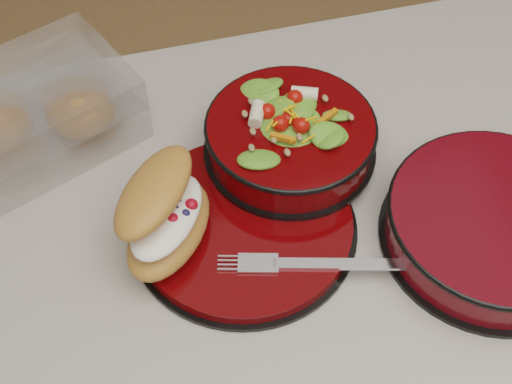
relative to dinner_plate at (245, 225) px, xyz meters
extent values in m
cube|color=beige|center=(0.04, -0.03, -0.03)|extent=(1.24, 0.74, 0.04)
cylinder|color=black|center=(0.00, 0.00, -0.01)|extent=(0.26, 0.26, 0.01)
cylinder|color=#4F0203|center=(0.00, 0.00, 0.00)|extent=(0.25, 0.25, 0.01)
torus|color=black|center=(0.01, -0.01, 0.01)|extent=(0.14, 0.14, 0.01)
cylinder|color=black|center=(0.08, 0.09, 0.01)|extent=(0.21, 0.21, 0.01)
cylinder|color=#4F0203|center=(0.08, 0.09, 0.04)|extent=(0.20, 0.20, 0.04)
torus|color=black|center=(0.08, 0.09, 0.06)|extent=(0.21, 0.21, 0.01)
ellipsoid|color=#3C7721|center=(0.08, 0.09, 0.05)|extent=(0.17, 0.17, 0.07)
sphere|color=red|center=(0.12, 0.09, 0.09)|extent=(0.02, 0.02, 0.02)
sphere|color=red|center=(0.09, 0.12, 0.09)|extent=(0.02, 0.02, 0.02)
sphere|color=red|center=(0.05, 0.11, 0.09)|extent=(0.02, 0.02, 0.02)
sphere|color=red|center=(0.05, 0.06, 0.09)|extent=(0.02, 0.02, 0.02)
sphere|color=red|center=(0.09, 0.05, 0.09)|extent=(0.02, 0.02, 0.02)
cylinder|color=silver|center=(0.11, 0.12, 0.09)|extent=(0.03, 0.04, 0.02)
cylinder|color=silver|center=(0.04, 0.10, 0.09)|extent=(0.04, 0.03, 0.02)
cube|color=orange|center=(0.06, 0.06, 0.09)|extent=(0.03, 0.03, 0.01)
cube|color=orange|center=(0.12, 0.08, 0.09)|extent=(0.03, 0.02, 0.01)
ellipsoid|color=#B37236|center=(-0.09, 0.00, 0.03)|extent=(0.14, 0.16, 0.04)
ellipsoid|color=white|center=(-0.09, 0.00, 0.05)|extent=(0.12, 0.14, 0.02)
ellipsoid|color=#B37236|center=(-0.09, 0.01, 0.08)|extent=(0.13, 0.15, 0.03)
sphere|color=#B80D17|center=(-0.11, 0.00, 0.06)|extent=(0.01, 0.01, 0.01)
sphere|color=#B80D17|center=(-0.08, -0.01, 0.06)|extent=(0.01, 0.01, 0.01)
sphere|color=#B80D17|center=(-0.06, 0.00, 0.06)|extent=(0.01, 0.01, 0.01)
sphere|color=#B80D17|center=(-0.10, 0.01, 0.06)|extent=(0.01, 0.01, 0.01)
sphere|color=#191947|center=(-0.09, 0.00, 0.06)|extent=(0.01, 0.01, 0.01)
sphere|color=#191947|center=(-0.07, 0.00, 0.06)|extent=(0.01, 0.01, 0.01)
sphere|color=#191947|center=(-0.09, -0.01, 0.06)|extent=(0.01, 0.01, 0.01)
sphere|color=#191947|center=(-0.07, -0.01, 0.06)|extent=(0.01, 0.01, 0.01)
sphere|color=#191947|center=(-0.10, -0.01, 0.06)|extent=(0.01, 0.01, 0.01)
sphere|color=#191947|center=(-0.07, 0.01, 0.06)|extent=(0.01, 0.01, 0.01)
cube|color=silver|center=(0.08, -0.08, 0.01)|extent=(0.14, 0.05, 0.00)
cube|color=silver|center=(0.00, -0.06, 0.01)|extent=(0.05, 0.03, 0.00)
cube|color=white|center=(-0.21, 0.21, 0.01)|extent=(0.27, 0.24, 0.05)
cube|color=white|center=(-0.21, 0.21, 0.06)|extent=(0.27, 0.24, 0.04)
ellipsoid|color=#B37236|center=(-0.16, 0.21, 0.02)|extent=(0.09, 0.07, 0.04)
cylinder|color=black|center=(0.27, -0.08, -0.01)|extent=(0.25, 0.25, 0.01)
cylinder|color=#52050B|center=(0.27, -0.08, 0.02)|extent=(0.24, 0.24, 0.05)
torus|color=black|center=(0.27, -0.08, 0.04)|extent=(0.24, 0.24, 0.01)
camera|label=1|loc=(-0.11, -0.46, 0.67)|focal=50.00mm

